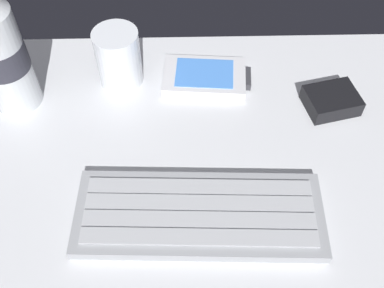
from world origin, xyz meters
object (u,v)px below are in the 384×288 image
(handheld_device, at_px, (205,77))
(juice_cup, at_px, (119,59))
(keyboard, at_px, (199,214))
(charger_block, at_px, (331,101))

(handheld_device, distance_m, juice_cup, 0.13)
(keyboard, distance_m, handheld_device, 0.23)
(juice_cup, relative_size, charger_block, 1.21)
(keyboard, height_order, handheld_device, keyboard)
(handheld_device, bearing_deg, keyboard, -94.15)
(juice_cup, bearing_deg, charger_block, -11.61)
(juice_cup, bearing_deg, keyboard, -65.26)
(handheld_device, relative_size, charger_block, 1.89)
(keyboard, height_order, charger_block, charger_block)
(handheld_device, relative_size, juice_cup, 1.56)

